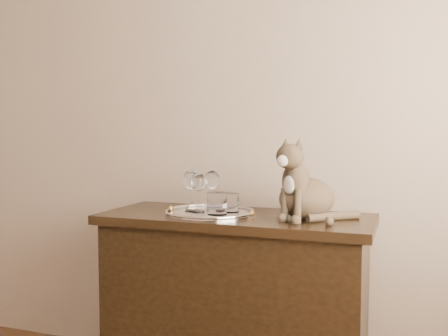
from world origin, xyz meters
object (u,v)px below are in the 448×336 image
at_px(sideboard, 235,308).
at_px(wine_glass_d, 198,192).
at_px(wine_glass_b, 212,190).
at_px(cat, 307,178).
at_px(wine_glass_c, 191,190).
at_px(tumbler_c, 231,203).
at_px(tray, 210,213).
at_px(tumbler_a, 217,204).

distance_m(sideboard, wine_glass_d, 0.55).
bearing_deg(sideboard, wine_glass_b, 161.88).
distance_m(wine_glass_b, cat, 0.45).
bearing_deg(wine_glass_c, tumbler_c, 9.55).
bearing_deg(wine_glass_b, sideboard, -18.12).
xyz_separation_m(wine_glass_c, cat, (0.52, 0.03, 0.07)).
bearing_deg(sideboard, tray, -164.77).
xyz_separation_m(wine_glass_c, tumbler_a, (0.15, -0.05, -0.05)).
distance_m(wine_glass_c, tumbler_a, 0.16).
xyz_separation_m(wine_glass_b, wine_glass_c, (-0.08, -0.06, 0.00)).
bearing_deg(cat, tumbler_a, -145.22).
relative_size(sideboard, tumbler_a, 12.31).
height_order(wine_glass_b, tumbler_c, wine_glass_b).
bearing_deg(tumbler_a, cat, 12.96).
height_order(sideboard, wine_glass_d, wine_glass_d).
bearing_deg(tray, wine_glass_c, 175.54).
bearing_deg(cat, tray, -152.63).
bearing_deg(wine_glass_d, tumbler_a, -21.26).
bearing_deg(tumbler_c, wine_glass_b, 161.27).
bearing_deg(wine_glass_c, tray, -4.46).
bearing_deg(wine_glass_b, tray, -76.24).
distance_m(tray, wine_glass_b, 0.12).
relative_size(wine_glass_c, wine_glass_d, 1.06).
distance_m(sideboard, cat, 0.68).
height_order(tray, tumbler_c, tumbler_c).
bearing_deg(cat, tumbler_c, -157.52).
distance_m(wine_glass_d, cat, 0.49).
bearing_deg(wine_glass_c, sideboard, 6.31).
distance_m(sideboard, tumbler_a, 0.49).
bearing_deg(sideboard, tumbler_c, 164.29).
xyz_separation_m(tumbler_a, tumbler_c, (0.03, 0.08, -0.01)).
height_order(sideboard, tumbler_c, tumbler_c).
bearing_deg(tumbler_c, tray, -155.98).
xyz_separation_m(sideboard, tumbler_c, (-0.03, 0.01, 0.48)).
relative_size(tray, cat, 1.16).
bearing_deg(wine_glass_d, cat, 5.35).
relative_size(tray, wine_glass_d, 2.24).
height_order(wine_glass_c, wine_glass_d, wine_glass_c).
xyz_separation_m(wine_glass_b, wine_glass_d, (-0.04, -0.08, -0.00)).
relative_size(wine_glass_d, tumbler_a, 1.83).
relative_size(wine_glass_b, wine_glass_d, 1.03).
height_order(sideboard, cat, cat).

